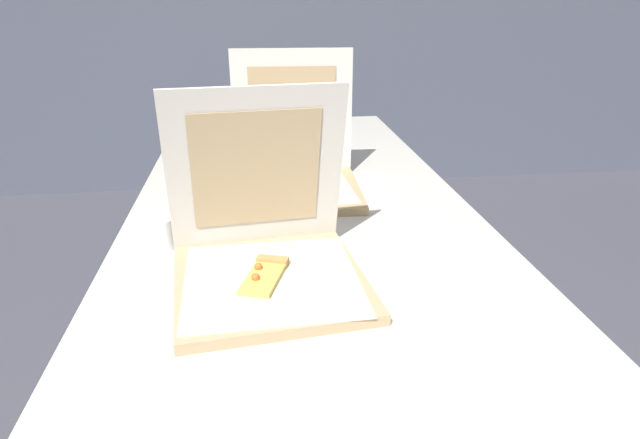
% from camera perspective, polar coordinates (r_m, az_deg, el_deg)
% --- Properties ---
extents(table, '(0.91, 2.37, 0.75)m').
position_cam_1_polar(table, '(1.43, -1.67, -1.17)').
color(table, silver).
rests_on(table, ground).
extents(pizza_box_front, '(0.41, 0.41, 0.38)m').
position_cam_1_polar(pizza_box_front, '(1.08, -5.63, -3.87)').
color(pizza_box_front, tan).
rests_on(pizza_box_front, table).
extents(pizza_box_middle, '(0.38, 0.38, 0.39)m').
position_cam_1_polar(pizza_box_middle, '(1.58, -2.68, 5.10)').
color(pizza_box_middle, tan).
rests_on(pizza_box_middle, table).
extents(cup_white_near_center, '(0.05, 0.05, 0.07)m').
position_cam_1_polar(cup_white_near_center, '(1.27, -16.17, -1.38)').
color(cup_white_near_center, white).
rests_on(cup_white_near_center, table).
extents(cup_white_mid, '(0.05, 0.05, 0.07)m').
position_cam_1_polar(cup_white_mid, '(1.47, -14.93, 2.11)').
color(cup_white_mid, white).
rests_on(cup_white_mid, table).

